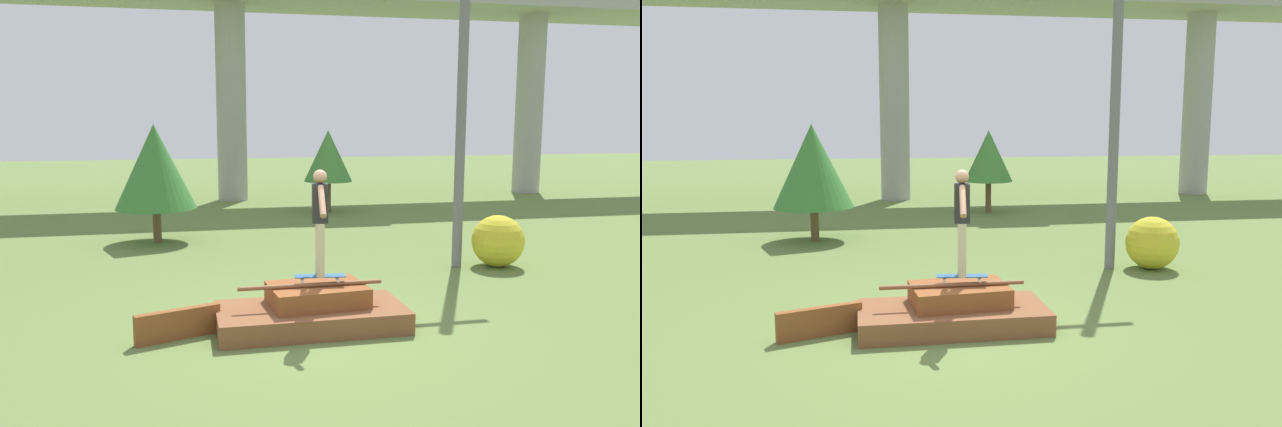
% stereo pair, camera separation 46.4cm
% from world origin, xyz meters
% --- Properties ---
extents(ground_plane, '(80.00, 80.00, 0.00)m').
position_xyz_m(ground_plane, '(0.00, 0.00, 0.00)').
color(ground_plane, olive).
extents(scrap_pile, '(2.73, 1.32, 0.67)m').
position_xyz_m(scrap_pile, '(0.03, 0.02, 0.24)').
color(scrap_pile, brown).
rests_on(scrap_pile, ground_plane).
extents(scrap_plank_loose, '(1.18, 0.52, 0.42)m').
position_xyz_m(scrap_plank_loose, '(-1.89, -0.07, 0.21)').
color(scrap_plank_loose, brown).
rests_on(scrap_plank_loose, ground_plane).
extents(skateboard, '(0.76, 0.29, 0.09)m').
position_xyz_m(skateboard, '(0.15, 0.06, 0.74)').
color(skateboard, '#23517F').
rests_on(skateboard, scrap_pile).
extents(skater, '(0.24, 1.12, 1.55)m').
position_xyz_m(skater, '(0.15, 0.06, 1.65)').
color(skater, '#C6B78E').
rests_on(skater, skateboard).
extents(highway_overpass, '(44.00, 3.75, 7.74)m').
position_xyz_m(highway_overpass, '(0.00, 14.88, 6.64)').
color(highway_overpass, '#9E9E99').
rests_on(highway_overpass, ground_plane).
extents(utility_pole, '(1.30, 0.20, 6.30)m').
position_xyz_m(utility_pole, '(3.68, 3.10, 3.27)').
color(utility_pole, slate).
rests_on(utility_pole, ground_plane).
extents(tree_behind_left, '(1.97, 1.97, 2.90)m').
position_xyz_m(tree_behind_left, '(-2.45, 7.08, 1.86)').
color(tree_behind_left, brown).
rests_on(tree_behind_left, ground_plane).
extents(tree_behind_right, '(1.56, 1.56, 2.66)m').
position_xyz_m(tree_behind_right, '(2.79, 11.08, 1.83)').
color(tree_behind_right, brown).
rests_on(tree_behind_right, ground_plane).
extents(bush_yellow_flowering, '(1.07, 1.07, 1.07)m').
position_xyz_m(bush_yellow_flowering, '(4.52, 2.95, 0.53)').
color(bush_yellow_flowering, gold).
rests_on(bush_yellow_flowering, ground_plane).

